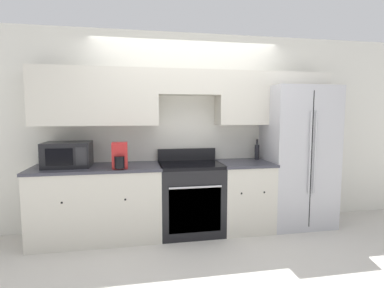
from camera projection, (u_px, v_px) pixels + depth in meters
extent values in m
plane|color=beige|center=(197.00, 241.00, 3.60)|extent=(12.00, 12.00, 0.00)
cube|color=silver|center=(187.00, 130.00, 4.11)|extent=(8.00, 0.06, 2.60)
cube|color=beige|center=(96.00, 97.00, 3.66)|extent=(1.51, 0.33, 0.70)
cube|color=beige|center=(188.00, 83.00, 3.86)|extent=(0.79, 0.33, 0.32)
cube|color=beige|center=(272.00, 99.00, 4.09)|extent=(1.55, 0.33, 0.70)
cube|color=beige|center=(98.00, 204.00, 3.64)|extent=(1.51, 0.62, 0.86)
cube|color=#383842|center=(97.00, 168.00, 3.60)|extent=(1.53, 0.64, 0.03)
sphere|color=black|center=(62.00, 203.00, 3.27)|extent=(0.03, 0.03, 0.03)
sphere|color=black|center=(125.00, 199.00, 3.39)|extent=(0.03, 0.03, 0.03)
cube|color=beige|center=(244.00, 196.00, 3.99)|extent=(0.66, 0.62, 0.86)
cube|color=#383842|center=(244.00, 163.00, 3.94)|extent=(0.68, 0.64, 0.03)
sphere|color=black|center=(241.00, 193.00, 3.65)|extent=(0.03, 0.03, 0.03)
sphere|color=black|center=(264.00, 192.00, 3.70)|extent=(0.03, 0.03, 0.03)
cube|color=black|center=(191.00, 199.00, 3.85)|extent=(0.79, 0.62, 0.86)
cube|color=black|center=(195.00, 210.00, 3.56)|extent=(0.63, 0.01, 0.55)
cube|color=black|center=(190.00, 165.00, 3.81)|extent=(0.79, 0.62, 0.04)
cube|color=black|center=(187.00, 154.00, 4.07)|extent=(0.79, 0.04, 0.16)
cylinder|color=silver|center=(196.00, 187.00, 3.51)|extent=(0.63, 0.02, 0.02)
cube|color=#B7B7BC|center=(296.00, 156.00, 4.15)|extent=(0.89, 0.76, 1.89)
cube|color=black|center=(311.00, 160.00, 3.78)|extent=(0.01, 0.01, 1.74)
cylinder|color=#B7B7BC|center=(310.00, 153.00, 3.74)|extent=(0.02, 0.02, 1.04)
cylinder|color=#B7B7BC|center=(315.00, 153.00, 3.75)|extent=(0.02, 0.02, 1.04)
cube|color=black|center=(68.00, 154.00, 3.57)|extent=(0.53, 0.41, 0.30)
cube|color=black|center=(59.00, 157.00, 3.35)|extent=(0.29, 0.01, 0.19)
cube|color=#262628|center=(81.00, 156.00, 3.40)|extent=(0.12, 0.01, 0.21)
cylinder|color=black|center=(257.00, 152.00, 4.14)|extent=(0.06, 0.06, 0.20)
cylinder|color=black|center=(257.00, 143.00, 4.13)|extent=(0.03, 0.03, 0.06)
cylinder|color=black|center=(257.00, 140.00, 4.13)|extent=(0.03, 0.03, 0.02)
cube|color=#B22323|center=(120.00, 155.00, 3.46)|extent=(0.18, 0.16, 0.30)
cylinder|color=black|center=(120.00, 162.00, 3.38)|extent=(0.11, 0.11, 0.14)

